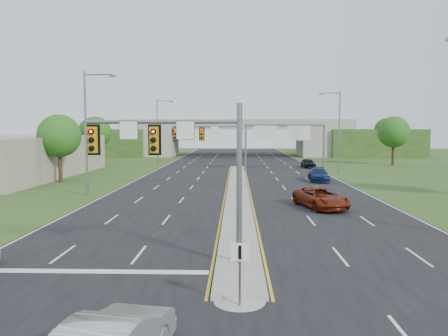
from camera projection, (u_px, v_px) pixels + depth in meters
ground at (239, 266)px, 18.89m from camera, size 240.00×240.00×0.00m
road at (237, 177)px, 53.74m from camera, size 24.00×160.00×0.02m
median at (238, 190)px, 41.78m from camera, size 2.00×54.00×0.16m
median_nose at (240, 299)px, 14.90m from camera, size 2.00×2.00×0.16m
lane_markings at (232, 183)px, 47.69m from camera, size 23.72×160.00×0.01m
signal_mast_near at (186, 157)px, 18.47m from camera, size 6.62×0.60×7.00m
signal_mast_far at (215, 141)px, 43.36m from camera, size 6.62×0.60×7.00m
keep_right_sign at (240, 263)px, 14.25m from camera, size 0.60×0.13×2.20m
sign_gantry at (284, 134)px, 62.97m from camera, size 11.58×0.44×6.67m
overpass at (237, 140)px, 98.24m from camera, size 80.00×14.00×8.10m
lightpole_l_mid at (88, 127)px, 38.65m from camera, size 2.85×0.25×11.00m
lightpole_l_far at (158, 128)px, 73.50m from camera, size 2.85×0.25×11.00m
lightpole_r_far at (338, 128)px, 57.80m from camera, size 2.85×0.25×11.00m
tree_l_near at (59, 136)px, 48.88m from camera, size 4.80×4.80×7.60m
tree_l_mid at (96, 132)px, 73.86m from camera, size 5.20×5.20×8.12m
tree_r_mid at (394, 132)px, 72.43m from camera, size 5.20×5.20×8.12m
tree_back_a at (91, 130)px, 113.07m from camera, size 6.00×6.00×8.85m
tree_back_b at (144, 131)px, 112.69m from camera, size 5.60×5.60×8.32m
tree_back_c at (331, 131)px, 111.32m from camera, size 5.60×5.60×8.32m
tree_back_d at (386, 130)px, 110.89m from camera, size 6.00×6.00×8.85m
car_far_a at (321, 198)px, 32.70m from camera, size 3.97×6.04×1.54m
car_far_b at (319, 175)px, 49.83m from camera, size 2.37×5.20×1.48m
car_far_c at (308, 163)px, 67.50m from camera, size 2.03×4.26×1.41m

